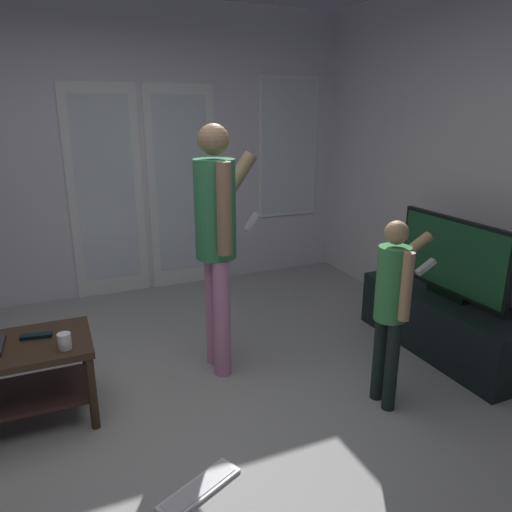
{
  "coord_description": "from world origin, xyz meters",
  "views": [
    {
      "loc": [
        -0.38,
        -2.25,
        1.76
      ],
      "look_at": [
        0.72,
        0.31,
        0.9
      ],
      "focal_mm": 33.53,
      "sensor_mm": 36.0,
      "label": 1
    }
  ],
  "objects": [
    {
      "name": "ground_plane",
      "position": [
        0.0,
        0.0,
        -0.01
      ],
      "size": [
        5.21,
        4.99,
        0.02
      ],
      "primitive_type": "cube",
      "color": "#999B97"
    },
    {
      "name": "wall_back_with_doors",
      "position": [
        0.1,
        2.46,
        1.34
      ],
      "size": [
        5.21,
        0.09,
        2.77
      ],
      "color": "silver",
      "rests_on": "ground_plane"
    },
    {
      "name": "tv_stand",
      "position": [
        2.22,
        0.21,
        0.22
      ],
      "size": [
        0.49,
        1.38,
        0.43
      ],
      "color": "black",
      "rests_on": "ground_plane"
    },
    {
      "name": "flat_screen_tv",
      "position": [
        2.22,
        0.21,
        0.74
      ],
      "size": [
        0.08,
        1.0,
        0.59
      ],
      "color": "black",
      "rests_on": "tv_stand"
    },
    {
      "name": "person_adult",
      "position": [
        0.58,
        0.63,
        1.0
      ],
      "size": [
        0.51,
        0.45,
        1.68
      ],
      "color": "pink",
      "rests_on": "ground_plane"
    },
    {
      "name": "person_child",
      "position": [
        1.38,
        -0.18,
        0.7
      ],
      "size": [
        0.51,
        0.32,
        1.17
      ],
      "color": "black",
      "rests_on": "ground_plane"
    },
    {
      "name": "loose_keyboard",
      "position": [
        0.11,
        -0.42,
        0.01
      ],
      "size": [
        0.45,
        0.3,
        0.02
      ],
      "color": "white",
      "rests_on": "ground_plane"
    },
    {
      "name": "cup_near_edge",
      "position": [
        -0.41,
        0.35,
        0.54
      ],
      "size": [
        0.07,
        0.07,
        0.09
      ],
      "primitive_type": "cylinder",
      "color": "white",
      "rests_on": "coffee_table"
    },
    {
      "name": "tv_remote_black",
      "position": [
        -0.56,
        0.55,
        0.5
      ],
      "size": [
        0.18,
        0.08,
        0.02
      ],
      "primitive_type": "cube",
      "rotation": [
        0.0,
        0.0,
        -0.17
      ],
      "color": "black",
      "rests_on": "coffee_table"
    }
  ]
}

